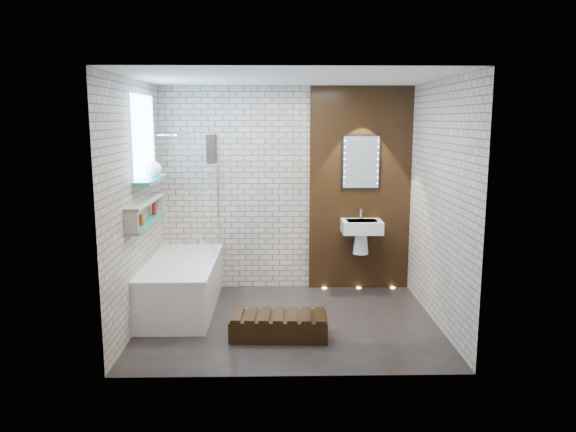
{
  "coord_description": "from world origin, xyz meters",
  "views": [
    {
      "loc": [
        -0.12,
        -5.75,
        2.18
      ],
      "look_at": [
        0.0,
        0.15,
        1.15
      ],
      "focal_mm": 34.44,
      "sensor_mm": 36.0,
      "label": 1
    }
  ],
  "objects_px": {
    "bath_screen": "(215,195)",
    "walnut_step": "(279,326)",
    "led_mirror": "(361,162)",
    "bathtub": "(182,285)",
    "washbasin": "(361,231)"
  },
  "relations": [
    {
      "from": "bath_screen",
      "to": "walnut_step",
      "type": "height_order",
      "value": "bath_screen"
    },
    {
      "from": "bathtub",
      "to": "walnut_step",
      "type": "xyz_separation_m",
      "value": [
        1.12,
        -0.87,
        -0.18
      ]
    },
    {
      "from": "bath_screen",
      "to": "led_mirror",
      "type": "height_order",
      "value": "led_mirror"
    },
    {
      "from": "bathtub",
      "to": "washbasin",
      "type": "distance_m",
      "value": 2.32
    },
    {
      "from": "washbasin",
      "to": "walnut_step",
      "type": "bearing_deg",
      "value": -125.27
    },
    {
      "from": "bathtub",
      "to": "washbasin",
      "type": "bearing_deg",
      "value": 16.01
    },
    {
      "from": "led_mirror",
      "to": "walnut_step",
      "type": "distance_m",
      "value": 2.49
    },
    {
      "from": "bath_screen",
      "to": "led_mirror",
      "type": "bearing_deg",
      "value": 10.66
    },
    {
      "from": "bathtub",
      "to": "led_mirror",
      "type": "distance_m",
      "value": 2.68
    },
    {
      "from": "bath_screen",
      "to": "led_mirror",
      "type": "distance_m",
      "value": 1.89
    },
    {
      "from": "bathtub",
      "to": "bath_screen",
      "type": "bearing_deg",
      "value": 51.1
    },
    {
      "from": "bath_screen",
      "to": "walnut_step",
      "type": "distance_m",
      "value": 1.91
    },
    {
      "from": "led_mirror",
      "to": "washbasin",
      "type": "bearing_deg",
      "value": -90.0
    },
    {
      "from": "led_mirror",
      "to": "bath_screen",
      "type": "bearing_deg",
      "value": -169.34
    },
    {
      "from": "washbasin",
      "to": "walnut_step",
      "type": "distance_m",
      "value": 1.95
    }
  ]
}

